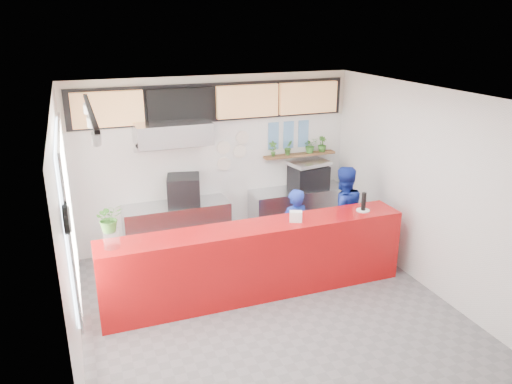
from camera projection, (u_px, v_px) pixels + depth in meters
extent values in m
plane|color=slate|center=(267.00, 307.00, 7.10)|extent=(5.00, 5.00, 0.00)
plane|color=silver|center=(268.00, 95.00, 6.12)|extent=(5.00, 5.00, 0.00)
plane|color=white|center=(215.00, 161.00, 8.83)|extent=(5.00, 0.00, 5.00)
plane|color=white|center=(67.00, 236.00, 5.79)|extent=(0.00, 5.00, 5.00)
plane|color=white|center=(423.00, 188.00, 7.44)|extent=(0.00, 5.00, 5.00)
cube|color=#AC0C0D|center=(257.00, 260.00, 7.28)|extent=(4.50, 0.60, 1.10)
cube|color=beige|center=(214.00, 99.00, 8.46)|extent=(5.00, 0.02, 0.80)
cube|color=#B2B5BA|center=(177.00, 229.00, 8.64)|extent=(1.80, 0.60, 0.90)
cube|color=black|center=(184.00, 190.00, 8.46)|extent=(0.65, 0.65, 0.48)
cube|color=#B2B5BA|center=(172.00, 133.00, 8.04)|extent=(1.20, 0.70, 0.35)
cube|color=#B2B5BA|center=(173.00, 145.00, 8.10)|extent=(1.20, 0.69, 0.31)
cube|color=#B2B5BA|center=(298.00, 212.00, 9.40)|extent=(1.80, 0.60, 0.90)
cube|color=black|center=(309.00, 177.00, 9.25)|extent=(0.70, 0.53, 0.42)
cube|color=silver|center=(309.00, 163.00, 9.16)|extent=(0.80, 0.62, 0.07)
cube|color=brown|center=(300.00, 155.00, 9.26)|extent=(1.40, 0.18, 0.04)
cube|color=tan|center=(108.00, 109.00, 7.80)|extent=(1.10, 0.10, 0.55)
cube|color=black|center=(181.00, 105.00, 8.18)|extent=(1.10, 0.10, 0.55)
cube|color=tan|center=(247.00, 101.00, 8.56)|extent=(1.10, 0.10, 0.55)
cube|color=tan|center=(308.00, 98.00, 8.95)|extent=(1.10, 0.10, 0.55)
cube|color=black|center=(214.00, 102.00, 8.45)|extent=(4.80, 0.04, 0.65)
cube|color=silver|center=(68.00, 211.00, 6.00)|extent=(0.04, 2.20, 1.90)
cube|color=#B2B5BA|center=(69.00, 211.00, 6.00)|extent=(0.03, 2.30, 2.00)
cylinder|color=black|center=(66.00, 219.00, 4.82)|extent=(0.05, 0.30, 0.30)
cylinder|color=white|center=(69.00, 219.00, 4.83)|extent=(0.02, 0.26, 0.26)
cube|color=black|center=(90.00, 110.00, 5.45)|extent=(0.05, 2.40, 0.04)
cylinder|color=silver|center=(224.00, 147.00, 8.77)|extent=(0.24, 0.03, 0.24)
cylinder|color=silver|center=(240.00, 151.00, 8.90)|extent=(0.24, 0.03, 0.24)
cylinder|color=silver|center=(224.00, 164.00, 8.86)|extent=(0.24, 0.03, 0.24)
cylinder|color=silver|center=(242.00, 137.00, 8.83)|extent=(0.24, 0.03, 0.24)
cube|color=#598CBF|center=(273.00, 129.00, 9.01)|extent=(0.20, 0.02, 0.25)
cube|color=#598CBF|center=(289.00, 128.00, 9.11)|extent=(0.20, 0.02, 0.25)
cube|color=#598CBF|center=(303.00, 127.00, 9.20)|extent=(0.20, 0.02, 0.25)
cube|color=#598CBF|center=(273.00, 143.00, 9.09)|extent=(0.20, 0.02, 0.25)
cube|color=#598CBF|center=(288.00, 142.00, 9.19)|extent=(0.20, 0.02, 0.25)
cube|color=#598CBF|center=(303.00, 140.00, 9.29)|extent=(0.20, 0.02, 0.25)
imported|color=navy|center=(294.00, 231.00, 7.91)|extent=(0.56, 0.42, 1.41)
imported|color=navy|center=(342.00, 213.00, 8.34)|extent=(0.83, 0.67, 1.63)
imported|color=#366D26|center=(273.00, 149.00, 9.03)|extent=(0.17, 0.13, 0.28)
imported|color=#366D26|center=(288.00, 147.00, 9.14)|extent=(0.16, 0.13, 0.28)
imported|color=#366D26|center=(310.00, 145.00, 9.28)|extent=(0.26, 0.23, 0.29)
imported|color=#366D26|center=(322.00, 144.00, 9.36)|extent=(0.18, 0.17, 0.29)
cylinder|color=white|center=(111.00, 238.00, 6.38)|extent=(0.23, 0.23, 0.25)
imported|color=#366D26|center=(109.00, 218.00, 6.29)|extent=(0.38, 0.35, 0.38)
cube|color=white|center=(296.00, 216.00, 7.22)|extent=(0.21, 0.17, 0.16)
cylinder|color=white|center=(363.00, 210.00, 7.65)|extent=(0.27, 0.27, 0.02)
cylinder|color=black|center=(364.00, 201.00, 7.60)|extent=(0.08, 0.08, 0.28)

